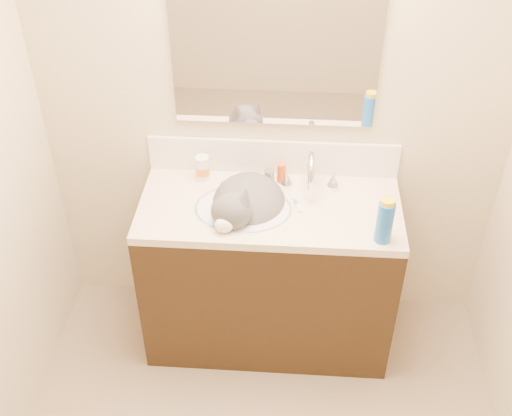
# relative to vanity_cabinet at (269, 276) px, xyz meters

# --- Properties ---
(room_shell) EXTENTS (2.24, 2.54, 2.52)m
(room_shell) POSITION_rel_vanity_cabinet_xyz_m (0.00, -0.97, 1.08)
(room_shell) COLOR beige
(room_shell) RESTS_ON ground
(vanity_cabinet) EXTENTS (1.20, 0.55, 0.82)m
(vanity_cabinet) POSITION_rel_vanity_cabinet_xyz_m (0.00, 0.00, 0.00)
(vanity_cabinet) COLOR black
(vanity_cabinet) RESTS_ON ground
(counter_slab) EXTENTS (1.20, 0.55, 0.04)m
(counter_slab) POSITION_rel_vanity_cabinet_xyz_m (0.00, 0.00, 0.43)
(counter_slab) COLOR beige
(counter_slab) RESTS_ON vanity_cabinet
(basin) EXTENTS (0.45, 0.36, 0.14)m
(basin) POSITION_rel_vanity_cabinet_xyz_m (-0.12, -0.03, 0.38)
(basin) COLOR silver
(basin) RESTS_ON vanity_cabinet
(faucet) EXTENTS (0.28, 0.20, 0.21)m
(faucet) POSITION_rel_vanity_cabinet_xyz_m (0.18, 0.14, 0.54)
(faucet) COLOR silver
(faucet) RESTS_ON counter_slab
(cat) EXTENTS (0.46, 0.52, 0.36)m
(cat) POSITION_rel_vanity_cabinet_xyz_m (-0.11, 0.00, 0.44)
(cat) COLOR #4A484A
(cat) RESTS_ON basin
(backsplash) EXTENTS (1.20, 0.02, 0.18)m
(backsplash) POSITION_rel_vanity_cabinet_xyz_m (0.00, 0.26, 0.54)
(backsplash) COLOR white
(backsplash) RESTS_ON counter_slab
(mirror) EXTENTS (0.90, 0.02, 0.80)m
(mirror) POSITION_rel_vanity_cabinet_xyz_m (0.00, 0.26, 1.13)
(mirror) COLOR white
(mirror) RESTS_ON room_shell
(pill_bottle) EXTENTS (0.08, 0.08, 0.12)m
(pill_bottle) POSITION_rel_vanity_cabinet_xyz_m (-0.33, 0.19, 0.51)
(pill_bottle) COLOR white
(pill_bottle) RESTS_ON counter_slab
(pill_label) EXTENTS (0.08, 0.08, 0.04)m
(pill_label) POSITION_rel_vanity_cabinet_xyz_m (-0.33, 0.19, 0.50)
(pill_label) COLOR orange
(pill_label) RESTS_ON pill_bottle
(silver_jar) EXTENTS (0.06, 0.06, 0.05)m
(silver_jar) POSITION_rel_vanity_cabinet_xyz_m (-0.01, 0.20, 0.48)
(silver_jar) COLOR #B7B7BC
(silver_jar) RESTS_ON counter_slab
(amber_bottle) EXTENTS (0.04, 0.04, 0.10)m
(amber_bottle) POSITION_rel_vanity_cabinet_xyz_m (0.04, 0.19, 0.50)
(amber_bottle) COLOR #CD4518
(amber_bottle) RESTS_ON counter_slab
(toothbrush) EXTENTS (0.06, 0.14, 0.01)m
(toothbrush) POSITION_rel_vanity_cabinet_xyz_m (0.12, 0.02, 0.46)
(toothbrush) COLOR white
(toothbrush) RESTS_ON counter_slab
(toothbrush_head) EXTENTS (0.02, 0.03, 0.02)m
(toothbrush_head) POSITION_rel_vanity_cabinet_xyz_m (0.12, 0.02, 0.46)
(toothbrush_head) COLOR #6090CD
(toothbrush_head) RESTS_ON counter_slab
(spray_can) EXTENTS (0.09, 0.09, 0.19)m
(spray_can) POSITION_rel_vanity_cabinet_xyz_m (0.49, -0.21, 0.55)
(spray_can) COLOR blue
(spray_can) RESTS_ON counter_slab
(spray_cap) EXTENTS (0.08, 0.08, 0.04)m
(spray_cap) POSITION_rel_vanity_cabinet_xyz_m (0.49, -0.21, 0.65)
(spray_cap) COLOR yellow
(spray_cap) RESTS_ON spray_can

